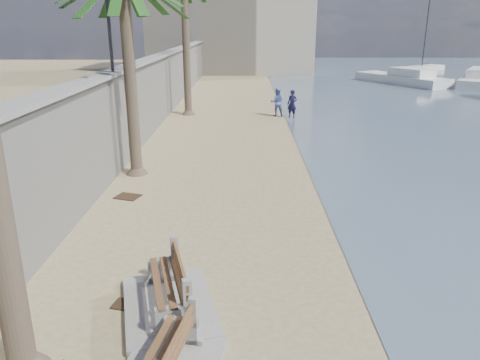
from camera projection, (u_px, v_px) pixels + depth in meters
name	position (u px, v px, depth m)	size (l,w,h in m)	color
seawall	(154.00, 93.00, 24.88)	(0.45, 70.00, 3.50)	gray
wall_cap	(152.00, 58.00, 24.31)	(0.80, 70.00, 0.12)	gray
end_building	(231.00, 8.00, 53.55)	(18.00, 12.00, 14.00)	#B7AA93
bench_near	(166.00, 359.00, 7.06)	(1.83, 2.39, 0.91)	gray
bench_far	(168.00, 290.00, 8.83)	(2.24, 2.78, 1.02)	gray
person_a	(292.00, 102.00, 27.21)	(0.67, 0.46, 1.86)	#141233
person_b	(277.00, 101.00, 27.73)	(0.88, 0.68, 1.83)	#5264AB
yacht_far	(401.00, 80.00, 43.20)	(9.43, 2.64, 1.50)	silver
sailboat_west	(422.00, 68.00, 54.98)	(6.75, 6.03, 9.45)	silver
debris_c	(128.00, 197.00, 14.84)	(0.74, 0.59, 0.03)	#382616
debris_d	(126.00, 305.00, 9.11)	(0.49, 0.39, 0.03)	#382616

